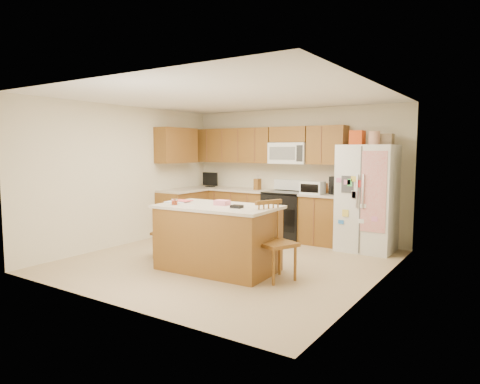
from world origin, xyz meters
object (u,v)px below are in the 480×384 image
Objects in this scene: refrigerator at (367,197)px; windsor_chair_left at (167,232)px; windsor_chair_right at (276,243)px; stove at (286,215)px; windsor_chair_back at (244,233)px; island at (218,237)px.

windsor_chair_left is at bearing -138.39° from refrigerator.
windsor_chair_right is at bearing -1.92° from windsor_chair_left.
stove reaches higher than windsor_chair_right.
windsor_chair_right is at bearing -34.88° from windsor_chair_back.
stove is at bearing 177.70° from refrigerator.
windsor_chair_right is (0.90, -0.63, 0.08)m from windsor_chair_back.
windsor_chair_left is 1.24m from windsor_chair_back.
refrigerator reaches higher than windsor_chair_right.
refrigerator is at bearing 77.57° from windsor_chair_right.
refrigerator reaches higher than stove.
stove is 0.55× the size of refrigerator.
refrigerator is 2.79m from island.
refrigerator is at bearing 49.92° from windsor_chair_back.
refrigerator is 2.32× the size of windsor_chair_back.
windsor_chair_right reaches higher than windsor_chair_left.
island is (-1.42, -2.36, -0.45)m from refrigerator.
windsor_chair_back is 0.84× the size of windsor_chair_right.
refrigerator is 3.40m from windsor_chair_left.
windsor_chair_right is (-0.51, -2.30, -0.43)m from refrigerator.
island reaches higher than windsor_chair_left.
windsor_chair_right is at bearing 3.60° from island.
windsor_chair_right is (0.91, 0.06, 0.02)m from island.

